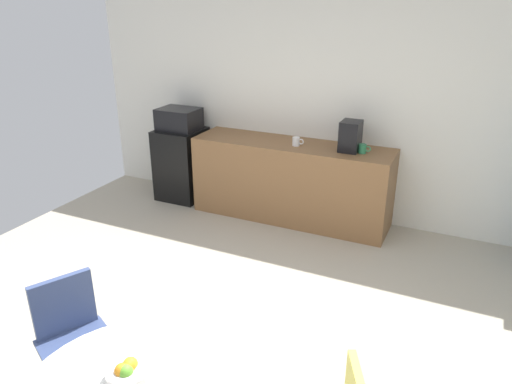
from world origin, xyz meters
TOP-DOWN VIEW (x-y plane):
  - ground_plane at (0.00, 0.00)m, footprint 6.00×6.00m
  - wall_back at (0.00, 3.00)m, footprint 6.00×0.10m
  - counter_block at (-0.32, 2.65)m, footprint 2.25×0.60m
  - mini_fridge at (-1.79, 2.65)m, footprint 0.54×0.54m
  - microwave at (-1.79, 2.65)m, footprint 0.48×0.38m
  - chair_navy at (-0.58, -0.44)m, footprint 0.57×0.57m
  - fruit_bowl at (0.21, -0.82)m, footprint 0.22×0.22m
  - mug_white at (-0.24, 2.59)m, footprint 0.13×0.08m
  - mug_green at (0.47, 2.63)m, footprint 0.13×0.08m
  - coffee_maker at (0.33, 2.65)m, footprint 0.20×0.24m

SIDE VIEW (x-z plane):
  - ground_plane at x=0.00m, z-range 0.00..0.00m
  - mini_fridge at x=-1.79m, z-range 0.00..0.89m
  - counter_block at x=-0.32m, z-range 0.00..0.90m
  - chair_navy at x=-0.58m, z-range 0.11..0.94m
  - fruit_bowl at x=0.21m, z-range 0.74..0.85m
  - mug_white at x=-0.24m, z-range 0.90..1.00m
  - mug_green at x=0.47m, z-range 0.90..1.00m
  - microwave at x=-1.79m, z-range 0.89..1.15m
  - coffee_maker at x=0.33m, z-range 0.90..1.22m
  - wall_back at x=0.00m, z-range 0.00..2.60m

